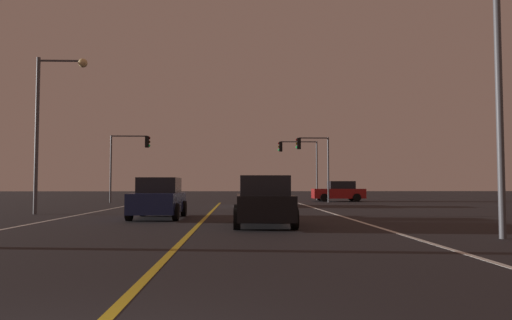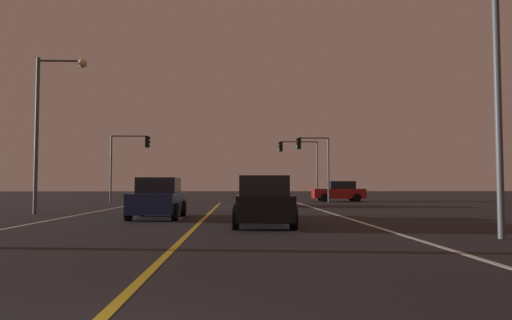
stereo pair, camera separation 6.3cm
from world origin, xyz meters
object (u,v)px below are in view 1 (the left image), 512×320
Objects in this scene: car_oncoming at (159,199)px; street_lamp_left_mid at (50,113)px; street_lamp_right_near at (481,54)px; car_crossing_side at (339,192)px; traffic_light_near_left at (130,153)px; traffic_light_near_right at (313,154)px; car_lead_same_lane at (264,202)px; car_ahead_far at (256,194)px; traffic_light_far_right at (298,156)px.

street_lamp_left_mid is (-5.74, 2.98, 4.02)m from car_oncoming.
street_lamp_right_near is at bearing -35.17° from street_lamp_left_mid.
car_oncoming is 23.04m from car_crossing_side.
car_crossing_side is 24.63m from street_lamp_left_mid.
traffic_light_near_left is at bearing 87.77° from street_lamp_left_mid.
street_lamp_left_mid is at bearing 43.73° from car_crossing_side.
traffic_light_near_right is at bearing 40.18° from car_crossing_side.
car_ahead_far is (0.32, 14.93, 0.00)m from car_lead_same_lane.
car_crossing_side is (7.32, 8.76, 0.00)m from car_ahead_far.
traffic_light_far_right is (8.79, 23.12, 3.20)m from car_oncoming.
car_ahead_far is 0.57× the size of street_lamp_right_near.
car_crossing_side is at bearing -17.87° from car_lead_same_lane.
traffic_light_near_right is 20.99m from street_lamp_left_mid.
car_lead_same_lane is 14.94m from car_ahead_far.
traffic_light_near_left reaches higher than traffic_light_near_right.
traffic_light_far_right is at bearing 54.19° from street_lamp_left_mid.
street_lamp_left_mid reaches higher than traffic_light_near_right.
car_ahead_far is 0.83× the size of traffic_light_near_right.
car_ahead_far is 12.12m from traffic_light_near_left.
car_oncoming is 13.18m from street_lamp_right_near.
street_lamp_right_near is at bearing -125.87° from car_lead_same_lane.
car_lead_same_lane is 0.81× the size of traffic_light_near_left.
street_lamp_right_near reaches higher than car_lead_same_lane.
car_oncoming and car_crossing_side have the same top height.
car_crossing_side is at bearing 43.73° from street_lamp_left_mid.
street_lamp_left_mid is (-15.01, -14.64, 1.00)m from traffic_light_near_right.
street_lamp_right_near is (-2.09, -27.70, 4.02)m from car_crossing_side.
traffic_light_near_left reaches higher than car_lead_same_lane.
car_ahead_far is 8.68m from traffic_light_near_right.
car_oncoming is 0.57× the size of street_lamp_right_near.
traffic_light_near_left is 0.98× the size of traffic_light_far_right.
traffic_light_far_right is (-0.48, 5.50, 0.18)m from traffic_light_near_right.
traffic_light_far_right reaches higher than car_lead_same_lane.
car_lead_same_lane and car_crossing_side have the same top height.
traffic_light_near_left is (-9.35, 21.53, 3.11)m from car_lead_same_lane.
car_lead_same_lane is 7.94m from street_lamp_right_near.
traffic_light_near_left is at bearing 0.00° from traffic_light_near_right.
car_lead_same_lane is 23.68m from traffic_light_near_left.
street_lamp_left_mid reaches higher than traffic_light_near_left.
street_lamp_left_mid is (-14.53, -20.14, 0.82)m from traffic_light_far_right.
car_crossing_side is 28.07m from street_lamp_right_near.
street_lamp_left_mid is at bearing 55.22° from car_lead_same_lane.
car_ahead_far is at bearing -74.58° from street_lamp_right_near.
traffic_light_near_right is 0.68× the size of street_lamp_right_near.
traffic_light_near_left is 15.00m from traffic_light_far_right.
car_oncoming is at bearing 69.19° from traffic_light_far_right.
car_oncoming is 18.62m from traffic_light_near_left.
car_ahead_far is 11.90m from car_oncoming.
traffic_light_near_right is at bearing 0.00° from traffic_light_near_left.
street_lamp_right_near reaches higher than traffic_light_far_right.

